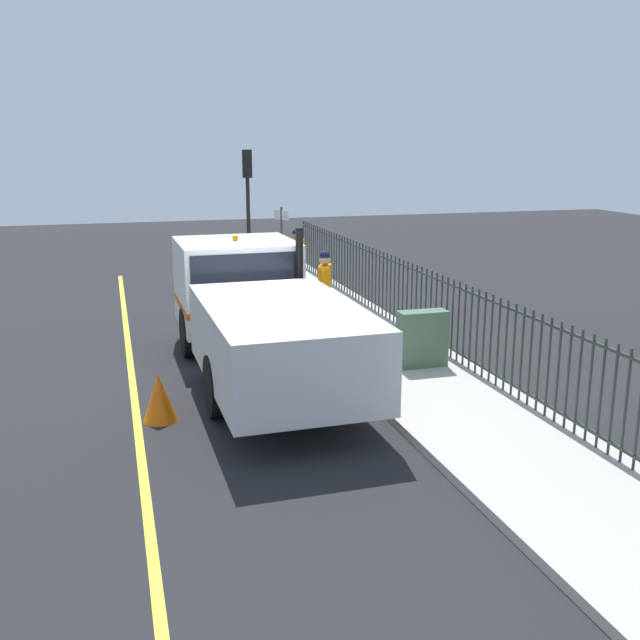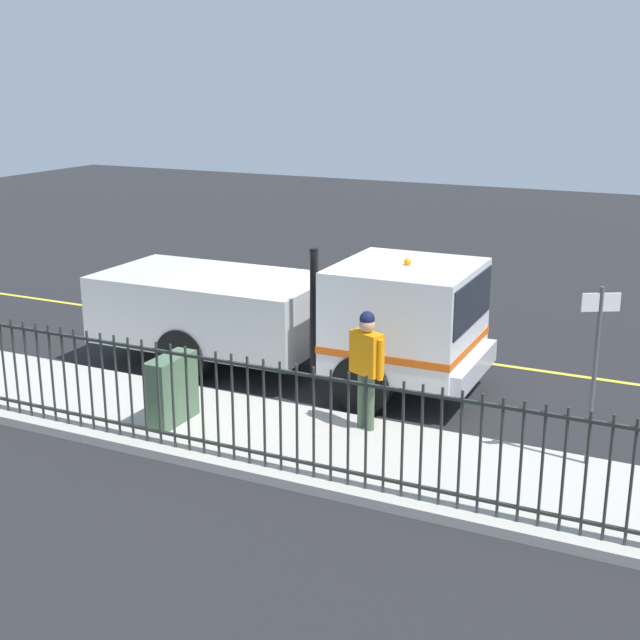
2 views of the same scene
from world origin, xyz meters
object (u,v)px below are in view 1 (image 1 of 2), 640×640
traffic_light_near (248,185)px  street_sign (282,244)px  work_truck (255,307)px  pedestrian_distant (296,251)px  utility_cabinet (422,339)px  worker_standing (325,283)px  traffic_cone (159,398)px

traffic_light_near → street_sign: (-0.12, -5.09, -1.17)m
work_truck → street_sign: size_ratio=2.89×
pedestrian_distant → utility_cabinet: bearing=73.0°
worker_standing → utility_cabinet: 2.94m
traffic_light_near → worker_standing: bearing=99.5°
work_truck → pedestrian_distant: size_ratio=4.35×
traffic_light_near → traffic_cone: bearing=82.1°
work_truck → street_sign: street_sign is taller
worker_standing → pedestrian_distant: size_ratio=1.10×
traffic_light_near → traffic_cone: size_ratio=5.07×
traffic_light_near → street_sign: 5.22m
worker_standing → traffic_light_near: (-0.06, 8.21, 1.59)m
work_truck → street_sign: 5.23m
traffic_light_near → street_sign: bearing=97.7°
pedestrian_distant → utility_cabinet: pedestrian_distant is taller
traffic_light_near → pedestrian_distant: bearing=114.3°
pedestrian_distant → traffic_cone: (-4.44, -9.07, -0.75)m
street_sign → traffic_cone: bearing=-117.1°
pedestrian_distant → traffic_light_near: traffic_light_near is taller
worker_standing → pedestrian_distant: 5.37m
worker_standing → traffic_light_near: traffic_light_near is taller
pedestrian_distant → traffic_light_near: size_ratio=0.43×
work_truck → utility_cabinet: (2.89, -0.88, -0.58)m
utility_cabinet → traffic_light_near: bearing=95.7°
work_truck → traffic_cone: (-1.85, -1.95, -0.86)m
work_truck → traffic_light_near: traffic_light_near is taller
work_truck → worker_standing: 2.59m
traffic_cone → street_sign: street_sign is taller
traffic_light_near → street_sign: size_ratio=1.55×
utility_cabinet → worker_standing: bearing=111.0°
traffic_light_near → utility_cabinet: (1.09, -10.90, -2.17)m
traffic_cone → street_sign: (3.52, 6.88, 1.27)m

